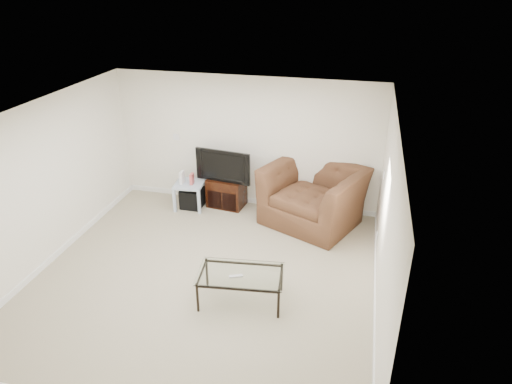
% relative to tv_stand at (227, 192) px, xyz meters
% --- Properties ---
extents(floor, '(5.00, 5.00, 0.00)m').
position_rel_tv_stand_xyz_m(floor, '(0.35, -2.28, -0.28)').
color(floor, tan).
rests_on(floor, ground).
extents(ceiling, '(5.00, 5.00, 0.00)m').
position_rel_tv_stand_xyz_m(ceiling, '(0.35, -2.28, 2.22)').
color(ceiling, white).
rests_on(ceiling, ground).
extents(wall_back, '(5.00, 0.02, 2.50)m').
position_rel_tv_stand_xyz_m(wall_back, '(0.35, 0.22, 0.97)').
color(wall_back, silver).
rests_on(wall_back, ground).
extents(wall_left, '(0.02, 5.00, 2.50)m').
position_rel_tv_stand_xyz_m(wall_left, '(-2.15, -2.28, 0.97)').
color(wall_left, silver).
rests_on(wall_left, ground).
extents(wall_right, '(0.02, 5.00, 2.50)m').
position_rel_tv_stand_xyz_m(wall_right, '(2.85, -2.28, 0.97)').
color(wall_right, silver).
rests_on(wall_right, ground).
extents(plate_back, '(0.12, 0.02, 0.12)m').
position_rel_tv_stand_xyz_m(plate_back, '(-1.05, 0.21, 0.97)').
color(plate_back, white).
rests_on(plate_back, wall_back).
extents(plate_right_switch, '(0.02, 0.09, 0.13)m').
position_rel_tv_stand_xyz_m(plate_right_switch, '(2.83, -0.68, 0.97)').
color(plate_right_switch, white).
rests_on(plate_right_switch, wall_right).
extents(plate_right_outlet, '(0.02, 0.08, 0.12)m').
position_rel_tv_stand_xyz_m(plate_right_outlet, '(2.83, -0.98, 0.02)').
color(plate_right_outlet, white).
rests_on(plate_right_outlet, wall_right).
extents(tv_stand, '(0.73, 0.55, 0.57)m').
position_rel_tv_stand_xyz_m(tv_stand, '(0.00, 0.00, 0.00)').
color(tv_stand, black).
rests_on(tv_stand, floor).
extents(dvd_player, '(0.41, 0.31, 0.05)m').
position_rel_tv_stand_xyz_m(dvd_player, '(-0.00, -0.04, 0.19)').
color(dvd_player, black).
rests_on(dvd_player, tv_stand).
extents(television, '(1.02, 0.32, 0.62)m').
position_rel_tv_stand_xyz_m(television, '(-0.00, -0.03, 0.59)').
color(television, black).
rests_on(television, tv_stand).
extents(side_table, '(0.58, 0.58, 0.51)m').
position_rel_tv_stand_xyz_m(side_table, '(-0.67, -0.23, -0.03)').
color(side_table, '#A5BACB').
rests_on(side_table, floor).
extents(subwoofer, '(0.40, 0.40, 0.39)m').
position_rel_tv_stand_xyz_m(subwoofer, '(-0.64, -0.21, -0.10)').
color(subwoofer, black).
rests_on(subwoofer, floor).
extents(game_console, '(0.06, 0.17, 0.23)m').
position_rel_tv_stand_xyz_m(game_console, '(-0.79, -0.26, 0.34)').
color(game_console, white).
rests_on(game_console, side_table).
extents(game_case, '(0.07, 0.15, 0.20)m').
position_rel_tv_stand_xyz_m(game_case, '(-0.60, -0.25, 0.33)').
color(game_case, '#CC4C4C').
rests_on(game_case, side_table).
extents(recliner, '(1.89, 1.61, 1.41)m').
position_rel_tv_stand_xyz_m(recliner, '(1.70, -0.23, 0.42)').
color(recliner, brown).
rests_on(recliner, floor).
extents(coffee_table, '(1.24, 0.79, 0.46)m').
position_rel_tv_stand_xyz_m(coffee_table, '(1.02, -2.69, -0.06)').
color(coffee_table, black).
rests_on(coffee_table, floor).
extents(remote, '(0.19, 0.12, 0.02)m').
position_rel_tv_stand_xyz_m(remote, '(0.98, -2.78, 0.18)').
color(remote, '#B2B2B7').
rests_on(remote, coffee_table).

